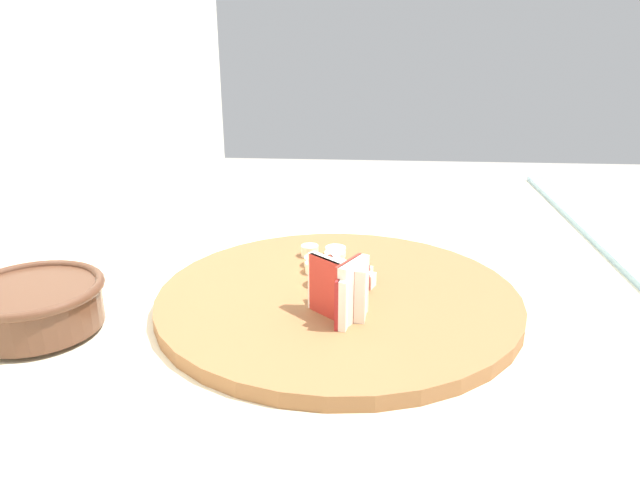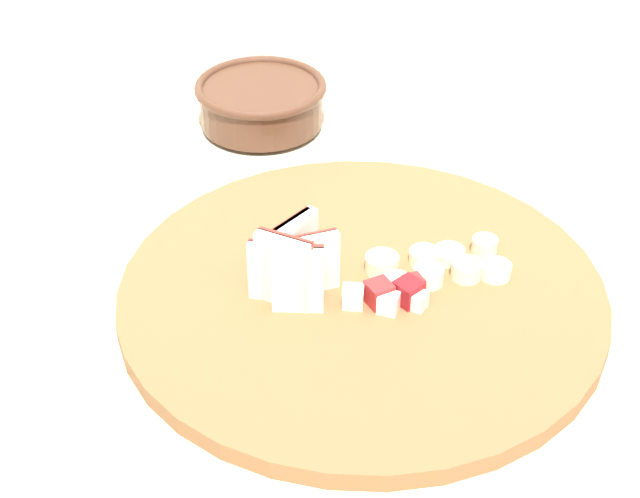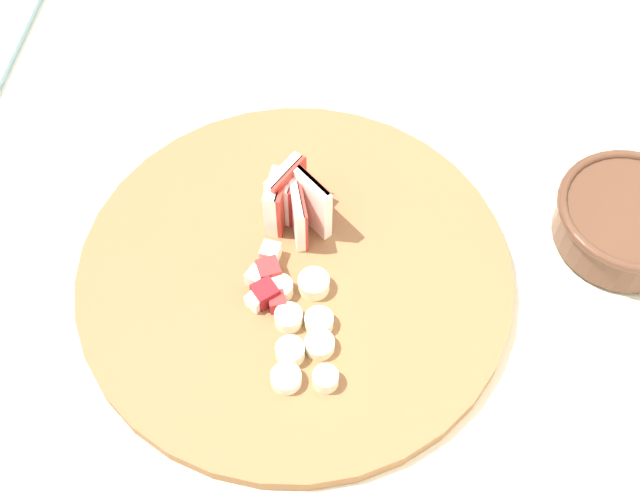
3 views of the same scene
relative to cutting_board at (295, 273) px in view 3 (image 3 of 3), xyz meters
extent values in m
cube|color=beige|center=(0.06, 0.01, -0.46)|extent=(1.16, 0.84, 0.91)
cylinder|color=brown|center=(0.00, 0.00, 0.00)|extent=(0.42, 0.42, 0.02)
cube|color=#B22D23|center=(-0.06, -0.01, 0.04)|extent=(0.04, 0.03, 0.07)
cube|color=beige|center=(-0.07, -0.02, 0.04)|extent=(0.05, 0.03, 0.07)
cube|color=#B22D23|center=(-0.06, -0.02, 0.04)|extent=(0.04, 0.01, 0.06)
cube|color=white|center=(-0.06, -0.03, 0.04)|extent=(0.04, 0.02, 0.06)
cube|color=#A32323|center=(-0.07, -0.01, 0.04)|extent=(0.05, 0.01, 0.05)
cube|color=white|center=(-0.07, -0.01, 0.04)|extent=(0.05, 0.02, 0.05)
cube|color=#B22D23|center=(-0.05, 0.00, 0.04)|extent=(0.05, 0.02, 0.06)
cube|color=white|center=(-0.05, 0.00, 0.04)|extent=(0.05, 0.02, 0.06)
cube|color=#B22D23|center=(-0.06, 0.01, 0.04)|extent=(0.04, 0.04, 0.07)
cube|color=white|center=(-0.06, 0.01, 0.04)|extent=(0.04, 0.04, 0.07)
cube|color=#EFE5CC|center=(-0.01, -0.02, 0.02)|extent=(0.02, 0.02, 0.02)
cube|color=#A32323|center=(0.01, -0.02, 0.02)|extent=(0.03, 0.03, 0.02)
cube|color=white|center=(0.02, -0.03, 0.02)|extent=(0.02, 0.02, 0.02)
cube|color=maroon|center=(0.04, -0.02, 0.02)|extent=(0.03, 0.03, 0.02)
cube|color=#A32323|center=(0.04, -0.01, 0.02)|extent=(0.02, 0.02, 0.02)
cube|color=white|center=(0.04, -0.03, 0.02)|extent=(0.02, 0.02, 0.02)
cylinder|color=beige|center=(0.03, -0.01, 0.02)|extent=(0.02, 0.02, 0.02)
cylinder|color=white|center=(0.06, 0.00, 0.02)|extent=(0.03, 0.03, 0.01)
cylinder|color=beige|center=(0.09, 0.01, 0.02)|extent=(0.03, 0.03, 0.02)
cylinder|color=white|center=(0.12, 0.01, 0.01)|extent=(0.03, 0.03, 0.01)
cylinder|color=beige|center=(0.02, 0.02, 0.02)|extent=(0.03, 0.03, 0.02)
cylinder|color=beige|center=(0.05, 0.03, 0.02)|extent=(0.03, 0.03, 0.01)
cylinder|color=beige|center=(0.08, 0.03, 0.01)|extent=(0.03, 0.03, 0.01)
cylinder|color=beige|center=(0.11, 0.04, 0.02)|extent=(0.02, 0.02, 0.02)
cylinder|color=#4C2D1E|center=(-0.09, 0.32, -0.01)|extent=(0.08, 0.08, 0.01)
cylinder|color=#4C2D1E|center=(-0.09, 0.32, 0.02)|extent=(0.14, 0.14, 0.04)
torus|color=#4C2D1E|center=(-0.09, 0.32, 0.04)|extent=(0.15, 0.15, 0.01)
camera|label=1|loc=(-0.64, -0.03, 0.30)|focal=33.68mm
camera|label=2|loc=(-0.07, -0.66, 0.53)|focal=54.43mm
camera|label=3|loc=(0.41, 0.08, 0.68)|focal=46.11mm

